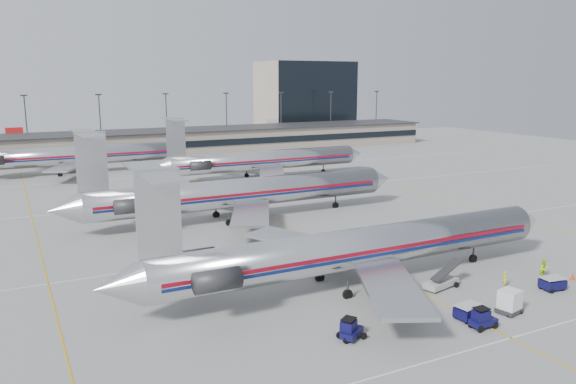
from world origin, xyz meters
TOP-DOWN VIEW (x-y plane):
  - ground at (0.00, 0.00)m, footprint 260.00×260.00m
  - apron_markings at (0.00, 10.00)m, footprint 160.00×0.15m
  - terminal at (0.00, 97.97)m, footprint 162.00×17.00m
  - light_mast_row at (0.00, 112.00)m, footprint 163.60×0.40m
  - distant_building at (62.00, 128.00)m, footprint 30.00×20.00m
  - jet_foreground at (-4.60, -3.41)m, footprint 47.75×28.11m
  - jet_second_row at (-4.70, 25.13)m, footprint 49.82×29.34m
  - jet_third_row at (11.84, 53.73)m, footprint 45.35×27.89m
  - jet_back_row at (-20.94, 76.40)m, footprint 47.07×28.95m
  - tug_left at (-10.86, -12.69)m, footprint 2.32×2.01m
  - tug_center at (-0.73, -15.78)m, footprint 2.14×1.14m
  - cart_inner at (-0.39, -14.01)m, footprint 2.29×1.69m
  - cart_outer at (11.23, -12.68)m, footprint 2.27×1.71m
  - uld_container at (3.53, -14.61)m, footprint 2.17×1.93m
  - belt_loader at (2.52, -7.68)m, footprint 4.62×2.19m
  - ramp_worker_near at (7.94, -10.14)m, footprint 0.59×0.66m
  - ramp_worker_far at (13.09, -10.24)m, footprint 1.14×1.01m
  - cone_right at (15.29, -11.79)m, footprint 0.49×0.49m
  - cone_left at (-9.77, -10.73)m, footprint 0.49×0.49m

SIDE VIEW (x-z plane):
  - ground at x=0.00m, z-range 0.00..0.00m
  - apron_markings at x=0.00m, z-range 0.00..0.02m
  - cone_left at x=-9.77m, z-range 0.00..0.57m
  - cone_right at x=15.29m, z-range 0.00..0.65m
  - cart_outer at x=11.23m, z-range 0.04..1.23m
  - belt_loader at x=2.52m, z-range -0.55..1.82m
  - cart_inner at x=-0.39m, z-range 0.04..1.26m
  - ramp_worker_near at x=7.94m, z-range 0.00..1.51m
  - tug_left at x=-10.86m, z-range -0.08..1.63m
  - tug_center at x=-0.73m, z-range -0.08..1.66m
  - ramp_worker_far at x=13.09m, z-range 0.00..1.96m
  - uld_container at x=3.53m, z-range 0.01..2.00m
  - terminal at x=0.00m, z-range 0.03..6.28m
  - jet_third_row at x=11.84m, z-range -2.60..9.80m
  - jet_foreground at x=-4.60m, z-range -2.62..9.88m
  - jet_back_row at x=-20.94m, z-range -2.70..10.17m
  - jet_second_row at x=-4.70m, z-range -2.74..10.30m
  - light_mast_row at x=0.00m, z-range 0.94..16.22m
  - distant_building at x=62.00m, z-range 0.00..25.00m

